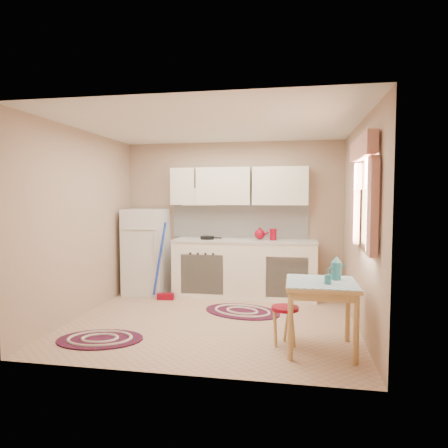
{
  "coord_description": "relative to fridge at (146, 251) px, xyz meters",
  "views": [
    {
      "loc": [
        1.03,
        -4.97,
        1.61
      ],
      "look_at": [
        0.1,
        0.25,
        1.24
      ],
      "focal_mm": 32.0,
      "sensor_mm": 36.0,
      "label": 1
    }
  ],
  "objects": [
    {
      "name": "broom",
      "position": [
        0.45,
        -0.35,
        -0.1
      ],
      "size": [
        0.29,
        0.15,
        1.2
      ],
      "primitive_type": null,
      "rotation": [
        0.0,
        0.0,
        0.09
      ],
      "color": "#1E3EBC",
      "rests_on": "ground"
    },
    {
      "name": "coffee_pot",
      "position": [
        2.85,
        -1.91,
        0.15
      ],
      "size": [
        0.16,
        0.15,
        0.26
      ],
      "primitive_type": null,
      "rotation": [
        0.0,
        0.0,
        0.4
      ],
      "color": "#28727B",
      "rests_on": "table"
    },
    {
      "name": "rug_center",
      "position": [
        1.71,
        -0.81,
        -0.69
      ],
      "size": [
        1.24,
        0.99,
        0.02
      ],
      "primitive_type": null,
      "rotation": [
        0.0,
        0.0,
        -0.28
      ],
      "color": "maroon",
      "rests_on": "ground"
    },
    {
      "name": "red_kettle",
      "position": [
        1.87,
        0.05,
        0.31
      ],
      "size": [
        0.23,
        0.22,
        0.18
      ],
      "primitive_type": null,
      "rotation": [
        0.0,
        0.0,
        0.41
      ],
      "color": "maroon",
      "rests_on": "countertop"
    },
    {
      "name": "countertop",
      "position": [
        1.63,
        0.05,
        0.2
      ],
      "size": [
        2.27,
        0.62,
        0.04
      ],
      "primitive_type": "cube",
      "color": "beige",
      "rests_on": "base_cabinets"
    },
    {
      "name": "room_shell",
      "position": [
        1.54,
        -1.01,
        0.9
      ],
      "size": [
        3.64,
        3.6,
        2.52
      ],
      "color": "tan",
      "rests_on": "ground"
    },
    {
      "name": "mug",
      "position": [
        2.75,
        -2.13,
        0.07
      ],
      "size": [
        0.09,
        0.09,
        0.1
      ],
      "primitive_type": "cylinder",
      "rotation": [
        0.0,
        0.0,
        -0.42
      ],
      "color": "#28727B",
      "rests_on": "table"
    },
    {
      "name": "frying_pan",
      "position": [
        1.03,
        0.0,
        0.24
      ],
      "size": [
        0.26,
        0.26,
        0.05
      ],
      "primitive_type": "cylinder",
      "rotation": [
        0.0,
        0.0,
        -0.22
      ],
      "color": "black",
      "rests_on": "countertop"
    },
    {
      "name": "rug_left",
      "position": [
        0.28,
        -2.16,
        -0.69
      ],
      "size": [
        1.06,
        0.81,
        0.02
      ],
      "primitive_type": null,
      "rotation": [
        0.0,
        0.0,
        0.19
      ],
      "color": "maroon",
      "rests_on": "ground"
    },
    {
      "name": "base_cabinets",
      "position": [
        1.63,
        0.05,
        -0.26
      ],
      "size": [
        2.25,
        0.6,
        0.88
      ],
      "primitive_type": "cube",
      "color": "white",
      "rests_on": "ground"
    },
    {
      "name": "stool",
      "position": [
        2.32,
        -1.94,
        -0.49
      ],
      "size": [
        0.34,
        0.34,
        0.42
      ],
      "primitive_type": "cylinder",
      "rotation": [
        0.0,
        0.0,
        -0.16
      ],
      "color": "maroon",
      "rests_on": "ground"
    },
    {
      "name": "red_canister",
      "position": [
        2.08,
        0.05,
        0.3
      ],
      "size": [
        0.14,
        0.14,
        0.16
      ],
      "primitive_type": "cylinder",
      "rotation": [
        0.0,
        0.0,
        0.36
      ],
      "color": "maroon",
      "rests_on": "countertop"
    },
    {
      "name": "table",
      "position": [
        2.69,
        -2.03,
        -0.34
      ],
      "size": [
        0.72,
        0.72,
        0.72
      ],
      "primitive_type": "cube",
      "color": "tan",
      "rests_on": "ground"
    },
    {
      "name": "fridge",
      "position": [
        0.0,
        0.0,
        0.0
      ],
      "size": [
        0.65,
        0.6,
        1.4
      ],
      "primitive_type": "cube",
      "color": "white",
      "rests_on": "ground"
    }
  ]
}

